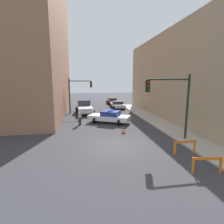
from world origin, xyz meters
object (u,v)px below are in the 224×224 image
parked_car_mid (112,101)px  pedestrian_crossing (80,117)px  parked_car_near (117,105)px  barrier_mid (185,145)px  white_truck (85,107)px  police_car (109,117)px  traffic_cone (124,130)px  traffic_light_far (77,91)px  traffic_light_near (174,97)px  barrier_front (207,162)px

parked_car_mid → pedestrian_crossing: size_ratio=2.59×
parked_car_near → barrier_mid: 20.10m
white_truck → parked_car_near: white_truck is taller
pedestrian_crossing → barrier_mid: bearing=-109.4°
white_truck → parked_car_mid: size_ratio=1.29×
police_car → white_truck: size_ratio=0.90×
parked_car_near → police_car: bearing=-108.1°
barrier_mid → traffic_cone: size_ratio=2.44×
traffic_light_far → white_truck: bearing=0.4°
barrier_mid → traffic_light_far: bearing=114.7°
parked_car_mid → barrier_mid: size_ratio=2.69×
parked_car_mid → traffic_cone: bearing=-96.3°
police_car → white_truck: white_truck is taller
traffic_light_near → white_truck: size_ratio=0.94×
traffic_light_near → traffic_light_far: traffic_light_near is taller
white_truck → barrier_mid: bearing=-73.0°
traffic_cone → traffic_light_near: bearing=-37.0°
traffic_light_near → barrier_mid: bearing=-100.8°
police_car → pedestrian_crossing: bearing=125.1°
traffic_light_far → police_car: traffic_light_far is taller
pedestrian_crossing → barrier_front: 13.45m
police_car → pedestrian_crossing: pedestrian_crossing is taller
white_truck → pedestrian_crossing: bearing=-99.1°
pedestrian_crossing → traffic_cone: pedestrian_crossing is taller
parked_car_near → traffic_light_far: bearing=-153.6°
white_truck → traffic_cone: white_truck is taller
white_truck → parked_car_mid: 11.45m
white_truck → pedestrian_crossing: white_truck is taller
pedestrian_crossing → traffic_light_near: bearing=-97.7°
parked_car_mid → barrier_front: 28.69m
traffic_light_far → parked_car_mid: 12.32m
pedestrian_crossing → barrier_front: pedestrian_crossing is taller
traffic_light_far → barrier_mid: traffic_light_far is taller
white_truck → parked_car_near: size_ratio=1.27×
barrier_front → traffic_cone: (-2.67, 7.77, -0.30)m
traffic_light_far → barrier_mid: size_ratio=3.25×
parked_car_near → barrier_front: 22.59m
parked_car_near → pedestrian_crossing: pedestrian_crossing is taller
white_truck → parked_car_near: 6.91m
white_truck → barrier_front: white_truck is taller
white_truck → barrier_mid: 17.58m
traffic_light_near → white_truck: traffic_light_near is taller
barrier_mid → barrier_front: bearing=-96.4°
parked_car_mid → pedestrian_crossing: 18.23m
traffic_light_near → traffic_light_far: size_ratio=1.00×
traffic_light_far → pedestrian_crossing: (0.49, -7.21, -2.54)m
traffic_light_near → pedestrian_crossing: (-7.54, 6.47, -2.67)m
police_car → barrier_mid: bearing=-130.3°
pedestrian_crossing → traffic_cone: bearing=-100.4°
traffic_light_far → police_car: (3.87, -6.83, -2.67)m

